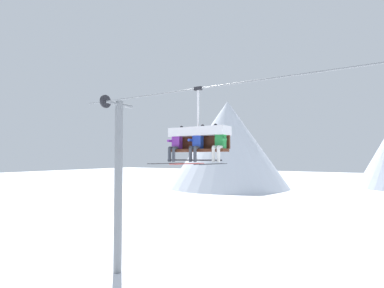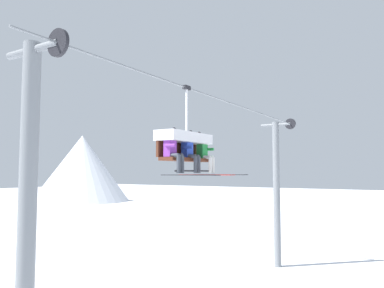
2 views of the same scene
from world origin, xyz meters
name	(u,v)px [view 1 (image 1 of 2)]	position (x,y,z in m)	size (l,w,h in m)	color
mountain_peak_west	(228,144)	(-17.36, 36.09, 7.22)	(20.03, 20.03, 14.44)	silver
lift_tower_near	(118,180)	(-6.00, -0.02, 4.01)	(0.36, 1.88, 7.69)	slate
lift_cable	(276,78)	(1.26, -0.80, 7.41)	(16.53, 0.05, 0.05)	slate
chairlift_chair	(199,136)	(-1.42, -0.73, 5.78)	(2.15, 0.74, 2.55)	#512819
skier_purple	(175,144)	(-2.28, -0.94, 5.50)	(0.48, 1.70, 1.34)	purple
skier_blue	(196,143)	(-1.42, -0.94, 5.50)	(0.48, 1.70, 1.34)	#2847B7
skier_green	(219,143)	(-0.56, -0.94, 5.50)	(0.48, 1.70, 1.34)	#23843D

